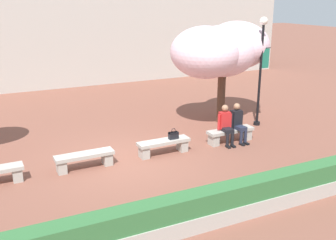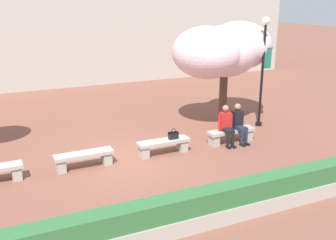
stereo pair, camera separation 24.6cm
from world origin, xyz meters
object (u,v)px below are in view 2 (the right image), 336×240
handbag (173,135)px  stone_bench_near_east (231,134)px  person_seated_left (226,124)px  cherry_tree_main (223,50)px  stone_bench_near_west (84,158)px  lamp_post_with_banner (263,62)px  person_seated_right (239,122)px  stone_bench_center (163,145)px

handbag → stone_bench_near_east: bearing=0.7°
person_seated_left → cherry_tree_main: bearing=62.0°
cherry_tree_main → stone_bench_near_west: bearing=-160.0°
person_seated_left → lamp_post_with_banner: bearing=27.8°
person_seated_right → cherry_tree_main: bearing=72.7°
cherry_tree_main → stone_bench_center: bearing=-147.8°
stone_bench_near_east → person_seated_right: person_seated_right is taller
stone_bench_near_west → handbag: (2.74, -0.02, 0.28)m
cherry_tree_main → person_seated_right: bearing=-107.3°
stone_bench_near_east → person_seated_right: size_ratio=1.27×
stone_bench_near_east → person_seated_left: 0.47m
stone_bench_near_west → person_seated_left: (4.61, -0.05, 0.40)m
handbag → lamp_post_with_banner: (4.08, 1.13, 1.79)m
stone_bench_center → handbag: 0.43m
stone_bench_center → lamp_post_with_banner: 4.98m
stone_bench_near_west → cherry_tree_main: size_ratio=0.41×
cherry_tree_main → lamp_post_with_banner: lamp_post_with_banner is taller
stone_bench_near_west → person_seated_right: size_ratio=1.27×
stone_bench_near_east → handbag: size_ratio=4.83×
stone_bench_near_west → person_seated_right: 5.10m
cherry_tree_main → lamp_post_with_banner: (1.06, -0.99, -0.38)m
stone_bench_center → stone_bench_near_west: bearing=180.0°
stone_bench_near_east → person_seated_left: (-0.24, -0.05, 0.40)m
handbag → lamp_post_with_banner: lamp_post_with_banner is taller
person_seated_right → handbag: (-2.34, 0.03, -0.12)m
stone_bench_near_west → person_seated_right: bearing=-0.6°
handbag → cherry_tree_main: (3.01, 2.13, 2.17)m
stone_bench_near_west → stone_bench_near_east: 4.85m
person_seated_right → cherry_tree_main: size_ratio=0.32×
stone_bench_near_west → cherry_tree_main: cherry_tree_main is taller
stone_bench_near_east → lamp_post_with_banner: lamp_post_with_banner is taller
stone_bench_near_west → person_seated_left: bearing=-0.7°
person_seated_right → handbag: size_ratio=3.81×
stone_bench_center → person_seated_left: person_seated_left is taller
stone_bench_near_east → lamp_post_with_banner: bearing=29.4°
handbag → person_seated_right: bearing=-0.7°
stone_bench_near_west → stone_bench_near_east: size_ratio=1.00×
stone_bench_near_west → stone_bench_center: same height
person_seated_right → lamp_post_with_banner: (1.73, 1.16, 1.67)m
lamp_post_with_banner → cherry_tree_main: bearing=136.9°
stone_bench_near_east → lamp_post_with_banner: size_ratio=0.42×
stone_bench_center → person_seated_right: size_ratio=1.27×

